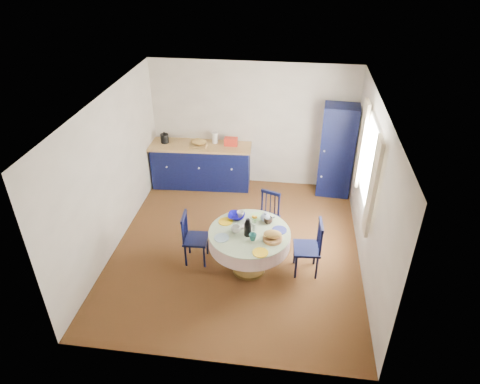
# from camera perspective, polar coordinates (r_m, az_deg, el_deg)

# --- Properties ---
(floor) EXTENTS (4.50, 4.50, 0.00)m
(floor) POSITION_cam_1_polar(r_m,az_deg,el_deg) (7.21, -0.42, -7.32)
(floor) COLOR black
(floor) RESTS_ON ground
(ceiling) EXTENTS (4.50, 4.50, 0.00)m
(ceiling) POSITION_cam_1_polar(r_m,az_deg,el_deg) (5.97, -0.51, 11.70)
(ceiling) COLOR white
(ceiling) RESTS_ON wall_back
(wall_back) EXTENTS (4.00, 0.02, 2.50)m
(wall_back) POSITION_cam_1_polar(r_m,az_deg,el_deg) (8.51, 1.68, 8.89)
(wall_back) COLOR silver
(wall_back) RESTS_ON floor
(wall_left) EXTENTS (0.02, 4.50, 2.50)m
(wall_left) POSITION_cam_1_polar(r_m,az_deg,el_deg) (7.03, -16.83, 2.32)
(wall_left) COLOR silver
(wall_left) RESTS_ON floor
(wall_right) EXTENTS (0.02, 4.50, 2.50)m
(wall_right) POSITION_cam_1_polar(r_m,az_deg,el_deg) (6.56, 17.10, 0.06)
(wall_right) COLOR silver
(wall_right) RESTS_ON floor
(window) EXTENTS (0.10, 1.74, 1.45)m
(window) POSITION_cam_1_polar(r_m,az_deg,el_deg) (6.68, 16.76, 3.43)
(window) COLOR white
(window) RESTS_ON wall_right
(kitchen_counter) EXTENTS (2.04, 0.74, 1.14)m
(kitchen_counter) POSITION_cam_1_polar(r_m,az_deg,el_deg) (8.73, -5.16, 3.70)
(kitchen_counter) COLOR black
(kitchen_counter) RESTS_ON floor
(pantry_cabinet) EXTENTS (0.67, 0.50, 1.83)m
(pantry_cabinet) POSITION_cam_1_polar(r_m,az_deg,el_deg) (8.42, 12.80, 5.33)
(pantry_cabinet) COLOR black
(pantry_cabinet) RESTS_ON floor
(dining_table) EXTENTS (1.21, 1.21, 1.01)m
(dining_table) POSITION_cam_1_polar(r_m,az_deg,el_deg) (6.39, 1.35, -6.22)
(dining_table) COLOR brown
(dining_table) RESTS_ON floor
(chair_left) EXTENTS (0.39, 0.40, 0.86)m
(chair_left) POSITION_cam_1_polar(r_m,az_deg,el_deg) (6.73, -6.23, -6.09)
(chair_left) COLOR black
(chair_left) RESTS_ON floor
(chair_far) EXTENTS (0.49, 0.47, 0.85)m
(chair_far) POSITION_cam_1_polar(r_m,az_deg,el_deg) (7.19, 3.59, -3.22)
(chair_far) COLOR black
(chair_far) RESTS_ON floor
(chair_right) EXTENTS (0.42, 0.44, 0.91)m
(chair_right) POSITION_cam_1_polar(r_m,az_deg,el_deg) (6.55, 9.25, -7.29)
(chair_right) COLOR black
(chair_right) RESTS_ON floor
(mug_a) EXTENTS (0.14, 0.14, 0.11)m
(mug_a) POSITION_cam_1_polar(r_m,az_deg,el_deg) (6.28, -0.56, -4.98)
(mug_a) COLOR silver
(mug_a) RESTS_ON dining_table
(mug_b) EXTENTS (0.11, 0.11, 0.10)m
(mug_b) POSITION_cam_1_polar(r_m,az_deg,el_deg) (6.14, 1.72, -6.04)
(mug_b) COLOR #266668
(mug_b) RESTS_ON dining_table
(mug_c) EXTENTS (0.13, 0.13, 0.10)m
(mug_c) POSITION_cam_1_polar(r_m,az_deg,el_deg) (6.48, 3.78, -3.80)
(mug_c) COLOR black
(mug_c) RESTS_ON dining_table
(mug_d) EXTENTS (0.11, 0.11, 0.10)m
(mug_d) POSITION_cam_1_polar(r_m,az_deg,el_deg) (6.60, 0.05, -3.01)
(mug_d) COLOR silver
(mug_d) RESTS_ON dining_table
(cobalt_bowl) EXTENTS (0.26, 0.26, 0.06)m
(cobalt_bowl) POSITION_cam_1_polar(r_m,az_deg,el_deg) (6.59, -0.48, -3.25)
(cobalt_bowl) COLOR #090576
(cobalt_bowl) RESTS_ON dining_table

